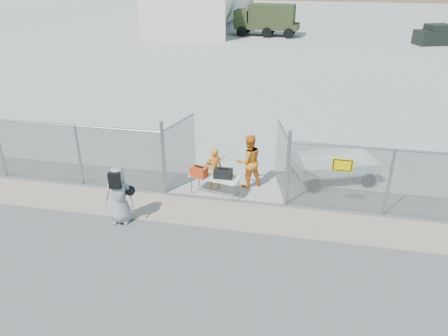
% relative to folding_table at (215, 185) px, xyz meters
% --- Properties ---
extents(ground, '(160.00, 160.00, 0.00)m').
position_rel_folding_table_xyz_m(ground, '(0.34, -2.18, -0.35)').
color(ground, '#525252').
extents(tarmac_inside, '(160.00, 80.00, 0.01)m').
position_rel_folding_table_xyz_m(tarmac_inside, '(0.34, 39.82, -0.34)').
color(tarmac_inside, '#A9A8A0').
rests_on(tarmac_inside, ground).
extents(dirt_strip, '(44.00, 1.60, 0.01)m').
position_rel_folding_table_xyz_m(dirt_strip, '(0.34, -1.18, -0.34)').
color(dirt_strip, tan).
rests_on(dirt_strip, ground).
extents(chain_link_fence, '(40.00, 0.20, 2.20)m').
position_rel_folding_table_xyz_m(chain_link_fence, '(0.34, -0.18, 0.75)').
color(chain_link_fence, gray).
rests_on(chain_link_fence, ground).
extents(folding_table, '(1.74, 1.01, 0.69)m').
position_rel_folding_table_xyz_m(folding_table, '(0.00, 0.00, 0.00)').
color(folding_table, white).
rests_on(folding_table, ground).
extents(orange_bag, '(0.59, 0.48, 0.32)m').
position_rel_folding_table_xyz_m(orange_bag, '(-0.50, -0.12, 0.51)').
color(orange_bag, '#D74213').
rests_on(orange_bag, folding_table).
extents(black_duffel, '(0.61, 0.37, 0.29)m').
position_rel_folding_table_xyz_m(black_duffel, '(0.28, -0.05, 0.49)').
color(black_duffel, black).
rests_on(black_duffel, folding_table).
extents(security_worker_left, '(0.64, 0.54, 1.49)m').
position_rel_folding_table_xyz_m(security_worker_left, '(-0.12, 0.42, 0.40)').
color(security_worker_left, orange).
rests_on(security_worker_left, ground).
extents(security_worker_right, '(1.15, 1.09, 1.87)m').
position_rel_folding_table_xyz_m(security_worker_right, '(0.98, 0.85, 0.59)').
color(security_worker_right, orange).
rests_on(security_worker_right, ground).
extents(visitor, '(0.93, 0.67, 1.77)m').
position_rel_folding_table_xyz_m(visitor, '(-2.37, -2.14, 0.54)').
color(visitor, gray).
rests_on(visitor, ground).
extents(utility_trailer, '(4.07, 3.12, 0.88)m').
position_rel_folding_table_xyz_m(utility_trailer, '(3.81, 1.93, 0.09)').
color(utility_trailer, white).
rests_on(utility_trailer, ground).
extents(military_truck, '(6.41, 2.64, 3.01)m').
position_rel_folding_table_xyz_m(military_truck, '(-2.07, 32.97, 1.16)').
color(military_truck, '#2E381C').
rests_on(military_truck, ground).
extents(parked_vehicle_near, '(4.20, 3.02, 1.73)m').
position_rel_folding_table_xyz_m(parked_vehicle_near, '(13.48, 31.06, 0.52)').
color(parked_vehicle_near, black).
rests_on(parked_vehicle_near, ground).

